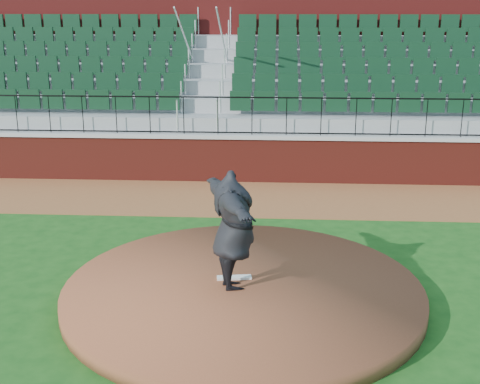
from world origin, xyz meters
TOP-DOWN VIEW (x-y plane):
  - ground at (0.00, 0.00)m, footprint 90.00×90.00m
  - warning_track at (0.00, 5.40)m, footprint 34.00×3.20m
  - field_wall at (0.00, 7.00)m, footprint 34.00×0.35m
  - wall_cap at (0.00, 7.00)m, footprint 34.00×0.45m
  - wall_railing at (0.00, 7.00)m, footprint 34.00×0.05m
  - seating_stands at (0.00, 9.72)m, footprint 34.00×5.10m
  - concourse_wall at (0.00, 12.52)m, footprint 34.00×0.50m
  - pitchers_mound at (0.16, -0.30)m, footprint 5.86×5.86m
  - pitching_rubber at (-0.01, -0.06)m, footprint 0.59×0.22m
  - pitcher at (0.01, -0.40)m, footprint 1.38×2.50m

SIDE VIEW (x-z plane):
  - ground at x=0.00m, z-range 0.00..0.00m
  - warning_track at x=0.00m, z-range 0.00..0.01m
  - pitchers_mound at x=0.16m, z-range 0.00..0.25m
  - pitching_rubber at x=-0.01m, z-range 0.25..0.29m
  - field_wall at x=0.00m, z-range 0.00..1.20m
  - pitcher at x=0.01m, z-range 0.25..2.21m
  - wall_cap at x=0.00m, z-range 1.20..1.30m
  - wall_railing at x=0.00m, z-range 1.30..2.30m
  - seating_stands at x=0.00m, z-range 0.00..4.60m
  - concourse_wall at x=0.00m, z-range 0.00..5.50m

